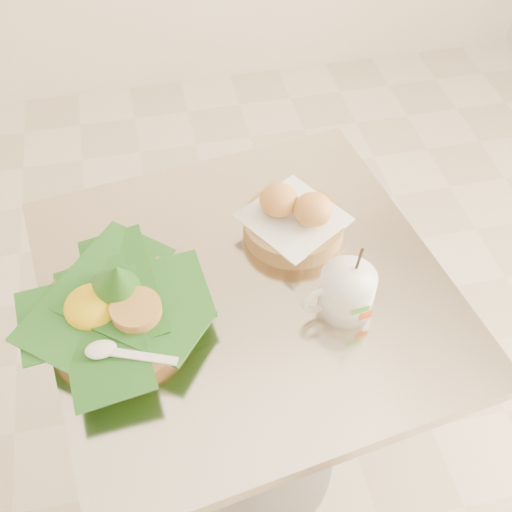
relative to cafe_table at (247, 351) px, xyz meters
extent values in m
plane|color=beige|center=(-0.17, -0.02, -0.53)|extent=(3.60, 3.60, 0.00)
cylinder|color=gray|center=(0.00, 0.00, -0.52)|extent=(0.44, 0.44, 0.03)
cylinder|color=gray|center=(0.00, 0.00, -0.16)|extent=(0.07, 0.07, 0.69)
cube|color=beige|center=(0.00, 0.00, 0.21)|extent=(0.79, 0.79, 0.03)
cylinder|color=#A07E44|center=(-0.23, -0.03, 0.24)|extent=(0.25, 0.25, 0.04)
cone|color=#1E4E16|center=(-0.22, -0.02, 0.32)|extent=(0.14, 0.15, 0.13)
ellipsoid|color=yellow|center=(-0.26, -0.03, 0.27)|extent=(0.09, 0.09, 0.05)
cylinder|color=#CC9347|center=(-0.19, -0.06, 0.28)|extent=(0.08, 0.08, 0.02)
cylinder|color=#A07E44|center=(0.11, 0.11, 0.24)|extent=(0.19, 0.19, 0.04)
cube|color=white|center=(0.11, 0.11, 0.26)|extent=(0.22, 0.22, 0.01)
ellipsoid|color=#B36229|center=(0.09, 0.13, 0.29)|extent=(0.07, 0.07, 0.06)
ellipsoid|color=#B36229|center=(0.14, 0.09, 0.29)|extent=(0.07, 0.07, 0.06)
cylinder|color=white|center=(0.16, -0.08, 0.26)|extent=(0.09, 0.09, 0.08)
torus|color=white|center=(0.10, -0.09, 0.26)|extent=(0.06, 0.02, 0.06)
cylinder|color=#4B2315|center=(0.16, -0.08, 0.30)|extent=(0.09, 0.09, 0.01)
cylinder|color=black|center=(0.17, -0.08, 0.32)|extent=(0.02, 0.05, 0.12)
cube|color=green|center=(0.17, -0.13, 0.27)|extent=(0.03, 0.01, 0.01)
cube|color=orange|center=(0.18, -0.13, 0.25)|extent=(0.02, 0.00, 0.02)
camera|label=1|loc=(-0.13, -0.70, 1.12)|focal=45.00mm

